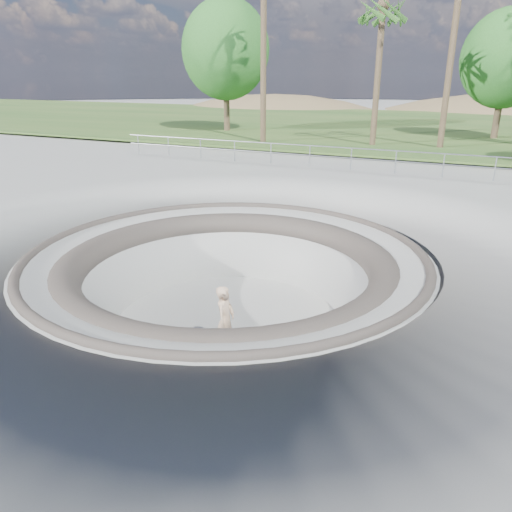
% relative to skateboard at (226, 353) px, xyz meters
% --- Properties ---
extents(ground, '(180.00, 180.00, 0.00)m').
position_rel_skateboard_xyz_m(ground, '(-0.82, 1.64, 1.84)').
color(ground, '#9A9A95').
rests_on(ground, ground).
extents(skate_bowl, '(14.00, 14.00, 4.10)m').
position_rel_skateboard_xyz_m(skate_bowl, '(-0.82, 1.64, 0.01)').
color(skate_bowl, '#9A9A95').
rests_on(skate_bowl, ground).
extents(grass_strip, '(180.00, 36.00, 0.12)m').
position_rel_skateboard_xyz_m(grass_strip, '(-0.82, 35.64, 2.06)').
color(grass_strip, '#2D5120').
rests_on(grass_strip, ground).
extents(distant_hills, '(103.20, 45.00, 28.60)m').
position_rel_skateboard_xyz_m(distant_hills, '(2.95, 58.81, -5.18)').
color(distant_hills, brown).
rests_on(distant_hills, ground).
extents(safety_railing, '(25.00, 0.06, 1.03)m').
position_rel_skateboard_xyz_m(safety_railing, '(-0.82, 13.64, 2.53)').
color(safety_railing, '#94989C').
rests_on(safety_railing, ground).
extents(skateboard, '(0.78, 0.35, 0.08)m').
position_rel_skateboard_xyz_m(skateboard, '(0.00, 0.00, 0.00)').
color(skateboard, brown).
rests_on(skateboard, ground).
extents(skater, '(0.46, 0.65, 1.68)m').
position_rel_skateboard_xyz_m(skater, '(0.00, 0.00, 0.86)').
color(skater, tan).
rests_on(skater, skateboard).
extents(palm_b, '(2.60, 2.60, 8.58)m').
position_rel_skateboard_xyz_m(palm_b, '(-1.74, 22.06, 9.33)').
color(palm_b, brown).
rests_on(palm_b, ground).
extents(bushy_tree_left, '(6.50, 5.91, 9.37)m').
position_rel_skateboard_xyz_m(bushy_tree_left, '(-13.64, 25.49, 7.82)').
color(bushy_tree_left, brown).
rests_on(bushy_tree_left, ground).
extents(bushy_tree_mid, '(5.65, 5.14, 8.15)m').
position_rel_skateboard_xyz_m(bushy_tree_mid, '(4.92, 28.82, 7.07)').
color(bushy_tree_mid, brown).
rests_on(bushy_tree_mid, ground).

